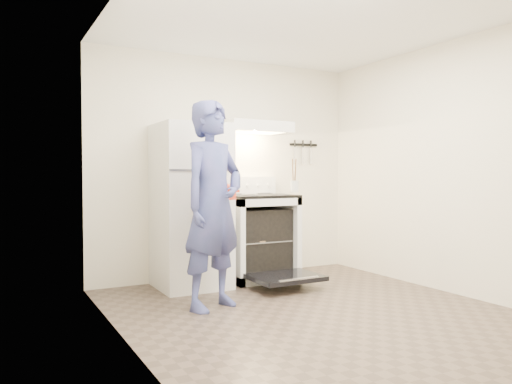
% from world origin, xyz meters
% --- Properties ---
extents(floor, '(3.60, 3.60, 0.00)m').
position_xyz_m(floor, '(0.00, 0.00, 0.00)').
color(floor, '#4F4036').
rests_on(floor, ground).
extents(back_wall, '(3.20, 0.02, 2.50)m').
position_xyz_m(back_wall, '(0.00, 1.80, 1.25)').
color(back_wall, beige).
rests_on(back_wall, ground).
extents(refrigerator, '(0.70, 0.70, 1.70)m').
position_xyz_m(refrigerator, '(-0.58, 1.45, 0.85)').
color(refrigerator, white).
rests_on(refrigerator, floor).
extents(stove_body, '(0.76, 0.65, 0.92)m').
position_xyz_m(stove_body, '(0.23, 1.48, 0.46)').
color(stove_body, white).
rests_on(stove_body, floor).
extents(cooktop, '(0.76, 0.65, 0.03)m').
position_xyz_m(cooktop, '(0.23, 1.48, 0.94)').
color(cooktop, black).
rests_on(cooktop, stove_body).
extents(backsplash, '(0.76, 0.07, 0.20)m').
position_xyz_m(backsplash, '(0.23, 1.76, 1.05)').
color(backsplash, white).
rests_on(backsplash, cooktop).
extents(oven_door, '(0.70, 0.54, 0.04)m').
position_xyz_m(oven_door, '(0.23, 0.88, 0.12)').
color(oven_door, black).
rests_on(oven_door, floor).
extents(oven_rack, '(0.60, 0.52, 0.01)m').
position_xyz_m(oven_rack, '(0.23, 1.48, 0.44)').
color(oven_rack, gray).
rests_on(oven_rack, stove_body).
extents(range_hood, '(0.76, 0.50, 0.12)m').
position_xyz_m(range_hood, '(0.23, 1.55, 1.71)').
color(range_hood, white).
rests_on(range_hood, back_wall).
extents(knife_strip, '(0.40, 0.02, 0.03)m').
position_xyz_m(knife_strip, '(1.05, 1.79, 1.55)').
color(knife_strip, black).
rests_on(knife_strip, back_wall).
extents(pizza_stone, '(0.34, 0.34, 0.02)m').
position_xyz_m(pizza_stone, '(0.15, 1.39, 0.45)').
color(pizza_stone, '#886545').
rests_on(pizza_stone, oven_rack).
extents(tea_kettle, '(0.24, 0.20, 0.29)m').
position_xyz_m(tea_kettle, '(-0.04, 1.70, 1.10)').
color(tea_kettle, silver).
rests_on(tea_kettle, cooktop).
extents(utensil_jar, '(0.12, 0.12, 0.13)m').
position_xyz_m(utensil_jar, '(0.55, 1.22, 1.05)').
color(utensil_jar, silver).
rests_on(utensil_jar, cooktop).
extents(person, '(0.78, 0.66, 1.83)m').
position_xyz_m(person, '(-0.70, 0.58, 0.91)').
color(person, navy).
rests_on(person, floor).
extents(dutch_oven, '(0.33, 0.26, 0.22)m').
position_xyz_m(dutch_oven, '(-0.46, 0.91, 1.00)').
color(dutch_oven, red).
rests_on(dutch_oven, person).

